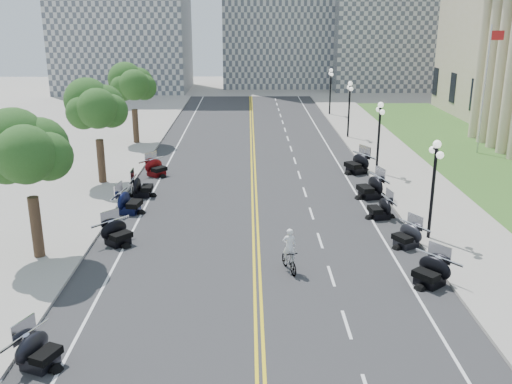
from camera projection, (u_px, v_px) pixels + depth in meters
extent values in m
plane|color=gray|center=(257.00, 277.00, 24.54)|extent=(160.00, 160.00, 0.00)
cube|color=#333335|center=(255.00, 202.00, 34.07)|extent=(16.00, 90.00, 0.01)
cube|color=yellow|center=(253.00, 202.00, 34.06)|extent=(0.12, 90.00, 0.00)
cube|color=yellow|center=(257.00, 202.00, 34.07)|extent=(0.12, 90.00, 0.00)
cube|color=white|center=(361.00, 202.00, 34.15)|extent=(0.12, 90.00, 0.00)
cube|color=white|center=(147.00, 203.00, 33.98)|extent=(0.12, 90.00, 0.00)
cube|color=white|center=(347.00, 324.00, 20.76)|extent=(0.12, 2.00, 0.00)
cube|color=white|center=(331.00, 276.00, 24.57)|extent=(0.12, 2.00, 0.00)
cube|color=white|center=(320.00, 240.00, 28.39)|extent=(0.12, 2.00, 0.00)
cube|color=white|center=(311.00, 213.00, 32.20)|extent=(0.12, 2.00, 0.00)
cube|color=white|center=(305.00, 192.00, 36.01)|extent=(0.12, 2.00, 0.00)
cube|color=white|center=(299.00, 175.00, 39.83)|extent=(0.12, 2.00, 0.00)
cube|color=white|center=(295.00, 161.00, 43.64)|extent=(0.12, 2.00, 0.00)
cube|color=white|center=(291.00, 149.00, 47.46)|extent=(0.12, 2.00, 0.00)
cube|color=white|center=(288.00, 138.00, 51.27)|extent=(0.12, 2.00, 0.00)
cube|color=white|center=(285.00, 130.00, 55.08)|extent=(0.12, 2.00, 0.00)
cube|color=white|center=(283.00, 122.00, 58.90)|extent=(0.12, 2.00, 0.00)
cube|color=white|center=(280.00, 115.00, 62.71)|extent=(0.12, 2.00, 0.00)
cube|color=white|center=(279.00, 109.00, 66.52)|extent=(0.12, 2.00, 0.00)
cube|color=white|center=(277.00, 104.00, 70.34)|extent=(0.12, 2.00, 0.00)
cube|color=white|center=(275.00, 99.00, 74.15)|extent=(0.12, 2.00, 0.00)
cube|color=#9E9991|center=(429.00, 201.00, 34.19)|extent=(5.00, 90.00, 0.15)
cube|color=#9E9991|center=(78.00, 202.00, 33.91)|extent=(5.00, 90.00, 0.15)
cube|color=#356023|center=(491.00, 166.00, 41.91)|extent=(9.00, 60.00, 0.10)
cube|color=gray|center=(400.00, 11.00, 83.48)|extent=(20.00, 14.00, 22.00)
imported|color=#A51414|center=(289.00, 260.00, 24.87)|extent=(0.96, 1.81, 1.05)
imported|color=silver|center=(290.00, 231.00, 24.46)|extent=(0.61, 0.40, 1.66)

